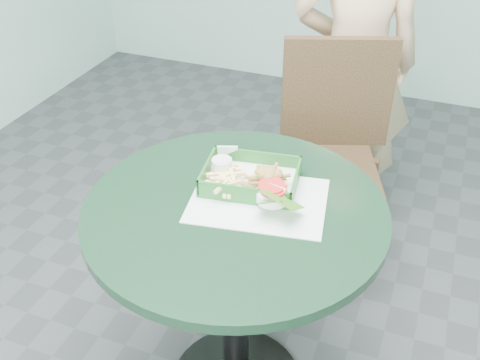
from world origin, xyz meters
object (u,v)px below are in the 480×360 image
(cafe_table, at_px, (236,259))
(food_basket, at_px, (251,186))
(dining_chair, at_px, (327,142))
(diner_person, at_px, (354,66))
(crab_sandwich, at_px, (266,185))
(sauce_ramekin, at_px, (224,167))

(cafe_table, xyz_separation_m, food_basket, (0.00, 0.11, 0.19))
(dining_chair, bearing_deg, diner_person, 65.91)
(dining_chair, bearing_deg, crab_sandwich, -111.00)
(food_basket, relative_size, sauce_ramekin, 4.50)
(dining_chair, xyz_separation_m, diner_person, (0.02, 0.31, 0.21))
(sauce_ramekin, bearing_deg, diner_person, 79.78)
(cafe_table, bearing_deg, diner_person, 85.11)
(dining_chair, bearing_deg, cafe_table, -114.82)
(cafe_table, relative_size, dining_chair, 0.89)
(food_basket, bearing_deg, crab_sandwich, -22.39)
(diner_person, distance_m, sauce_ramekin, 1.02)
(diner_person, bearing_deg, crab_sandwich, 70.44)
(cafe_table, height_order, crab_sandwich, crab_sandwich)
(cafe_table, xyz_separation_m, sauce_ramekin, (-0.08, 0.13, 0.22))
(diner_person, bearing_deg, food_basket, 67.42)
(cafe_table, xyz_separation_m, crab_sandwich, (0.06, 0.09, 0.22))
(cafe_table, relative_size, diner_person, 0.56)
(diner_person, height_order, crab_sandwich, diner_person)
(food_basket, bearing_deg, dining_chair, 84.45)
(dining_chair, distance_m, sauce_ramekin, 0.76)
(diner_person, xyz_separation_m, crab_sandwich, (-0.04, -1.04, 0.06))
(dining_chair, relative_size, food_basket, 3.54)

